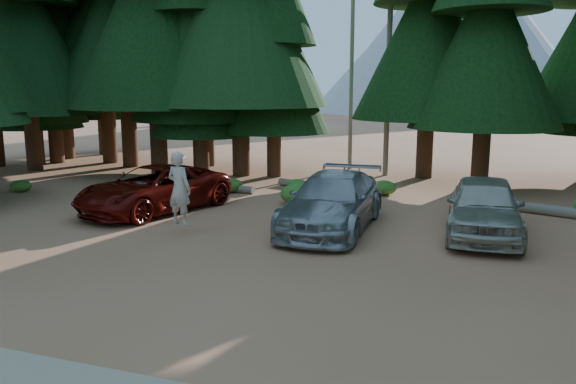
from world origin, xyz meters
name	(u,v)px	position (x,y,z in m)	size (l,w,h in m)	color
ground	(240,269)	(0.00, 0.00, 0.00)	(160.00, 160.00, 0.00)	#9B6242
forest_belt_north	(370,173)	(0.00, 15.00, 0.00)	(36.00, 7.00, 22.00)	black
snag_front	(389,40)	(0.80, 14.50, 6.00)	(0.24, 0.24, 12.00)	gray
snag_back	(352,65)	(-1.20, 16.00, 5.00)	(0.20, 0.20, 10.00)	gray
mountain_peak	(441,34)	(-2.59, 88.23, 12.71)	(48.00, 50.00, 28.00)	#9CA0A5
red_pickup	(154,189)	(-5.00, 4.47, 0.74)	(2.45, 5.31, 1.48)	#5A0C07
silver_minivan_center	(332,202)	(1.02, 4.14, 0.78)	(2.19, 5.40, 1.57)	#9EA1A6
silver_minivan_right	(484,207)	(5.06, 4.73, 0.80)	(1.90, 4.72, 1.61)	#B0AB9D
frisbee_player	(179,188)	(-2.76, 2.22, 1.27)	(0.81, 0.61, 2.00)	beige
log_left	(207,186)	(-5.17, 8.46, 0.15)	(0.29, 0.29, 4.12)	gray
log_mid	(317,186)	(-1.13, 9.92, 0.15)	(0.29, 0.29, 3.57)	gray
log_right	(541,209)	(6.78, 8.08, 0.17)	(0.34, 0.34, 5.27)	gray
shrub_far_left	(229,185)	(-4.15, 8.33, 0.28)	(1.00, 1.00, 0.55)	#366C20
shrub_left	(297,185)	(-1.74, 9.33, 0.24)	(0.86, 0.86, 0.47)	#366C20
shrub_center_left	(299,194)	(-0.93, 7.08, 0.35)	(1.29, 1.29, 0.71)	#366C20
shrub_center_right	(384,188)	(1.53, 9.76, 0.27)	(0.96, 0.96, 0.53)	#366C20
shrub_right	(501,198)	(5.64, 9.23, 0.25)	(0.89, 0.89, 0.49)	#366C20
shrub_edge_west	(21,186)	(-11.77, 5.77, 0.22)	(0.79, 0.79, 0.44)	#366C20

